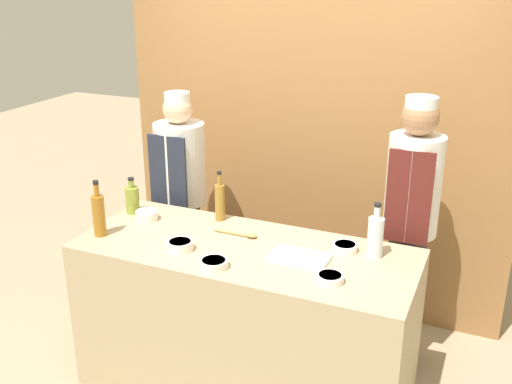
# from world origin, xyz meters

# --- Properties ---
(cabinet_wall) EXTENTS (2.80, 0.18, 2.40)m
(cabinet_wall) POSITION_xyz_m (0.00, 1.21, 1.20)
(cabinet_wall) COLOR olive
(cabinet_wall) RESTS_ON ground_plane
(counter) EXTENTS (1.91, 0.78, 0.93)m
(counter) POSITION_xyz_m (0.00, 0.00, 0.47)
(counter) COLOR tan
(counter) RESTS_ON ground_plane
(sauce_bowl_yellow) EXTENTS (0.14, 0.14, 0.06)m
(sauce_bowl_yellow) POSITION_xyz_m (-0.72, 0.12, 0.97)
(sauce_bowl_yellow) COLOR white
(sauce_bowl_yellow) RESTS_ON counter
(sauce_bowl_red) EXTENTS (0.15, 0.15, 0.04)m
(sauce_bowl_red) POSITION_xyz_m (-0.06, -0.27, 0.96)
(sauce_bowl_red) COLOR white
(sauce_bowl_red) RESTS_ON counter
(sauce_bowl_white) EXTENTS (0.14, 0.14, 0.04)m
(sauce_bowl_white) POSITION_xyz_m (0.52, 0.19, 0.96)
(sauce_bowl_white) COLOR white
(sauce_bowl_white) RESTS_ON counter
(sauce_bowl_orange) EXTENTS (0.14, 0.14, 0.04)m
(sauce_bowl_orange) POSITION_xyz_m (0.55, -0.18, 0.96)
(sauce_bowl_orange) COLOR white
(sauce_bowl_orange) RESTS_ON counter
(sauce_bowl_purple) EXTENTS (0.15, 0.15, 0.05)m
(sauce_bowl_purple) POSITION_xyz_m (-0.32, -0.16, 0.96)
(sauce_bowl_purple) COLOR white
(sauce_bowl_purple) RESTS_ON counter
(cutting_board) EXTENTS (0.32, 0.20, 0.02)m
(cutting_board) POSITION_xyz_m (0.33, -0.01, 0.94)
(cutting_board) COLOR white
(cutting_board) RESTS_ON counter
(bottle_amber) EXTENTS (0.07, 0.07, 0.34)m
(bottle_amber) POSITION_xyz_m (-0.84, -0.18, 1.07)
(bottle_amber) COLOR #9E661E
(bottle_amber) RESTS_ON counter
(bottle_vinegar) EXTENTS (0.06, 0.06, 0.32)m
(bottle_vinegar) POSITION_xyz_m (-0.31, 0.30, 1.06)
(bottle_vinegar) COLOR olive
(bottle_vinegar) RESTS_ON counter
(bottle_clear) EXTENTS (0.09, 0.09, 0.31)m
(bottle_clear) POSITION_xyz_m (0.69, 0.18, 1.06)
(bottle_clear) COLOR silver
(bottle_clear) RESTS_ON counter
(bottle_oil) EXTENTS (0.09, 0.09, 0.23)m
(bottle_oil) POSITION_xyz_m (-0.87, 0.19, 1.03)
(bottle_oil) COLOR olive
(bottle_oil) RESTS_ON counter
(wooden_spoon) EXTENTS (0.27, 0.05, 0.03)m
(wooden_spoon) POSITION_xyz_m (-0.08, 0.13, 0.95)
(wooden_spoon) COLOR #B2844C
(wooden_spoon) RESTS_ON counter
(chef_left) EXTENTS (0.35, 0.35, 1.63)m
(chef_left) POSITION_xyz_m (-0.79, 0.66, 0.88)
(chef_left) COLOR #28282D
(chef_left) RESTS_ON ground_plane
(chef_right) EXTENTS (0.32, 0.32, 1.73)m
(chef_right) POSITION_xyz_m (0.79, 0.66, 0.95)
(chef_right) COLOR #28282D
(chef_right) RESTS_ON ground_plane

